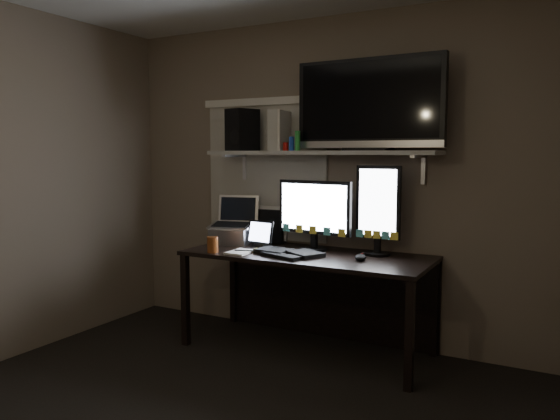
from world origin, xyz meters
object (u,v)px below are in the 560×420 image
Objects in this scene: monitor_landscape at (314,215)px; keyboard at (289,252)px; mouse at (360,257)px; tablet at (261,234)px; laptop at (231,221)px; game_console at (281,131)px; monitor_portrait at (378,210)px; speaker at (242,130)px; cup at (213,245)px; desk at (314,274)px; tv at (369,104)px.

monitor_landscape is 1.22× the size of keyboard.
tablet is (-0.88, 0.14, 0.08)m from mouse.
game_console is (0.39, 0.12, 0.71)m from laptop.
game_console is (-0.80, 0.02, 0.58)m from monitor_portrait.
game_console is 0.93× the size of speaker.
cup is (-1.07, -0.24, 0.04)m from mouse.
mouse is 1.20m from game_console.
tablet is (-0.43, -0.06, -0.17)m from monitor_landscape.
mouse is (-0.04, -0.24, -0.31)m from monitor_portrait.
desk is 7.55× the size of tablet.
cup is at bearing -152.46° from tv.
keyboard is (-0.09, -0.24, -0.26)m from monitor_landscape.
laptop is (-0.72, -0.03, 0.37)m from desk.
game_console is at bearing -179.15° from tv.
mouse is 0.31× the size of laptop.
monitor_landscape is 5.20× the size of mouse.
game_console is (-0.72, 0.01, -0.17)m from tv.
keyboard is 0.40m from tablet.
cup is (0.09, -0.38, -0.13)m from laptop.
desk is at bearing -12.83° from laptop.
monitor_portrait reaches higher than tablet.
game_console is at bearing 1.23° from laptop.
speaker is (-1.11, 0.25, 0.89)m from mouse.
desk is at bearing -169.34° from monitor_portrait.
tv is at bearing 48.76° from keyboard.
keyboard is 4.31× the size of cup.
speaker reaches higher than cup.
game_console reaches higher than mouse.
laptop reaches higher than cup.
laptop is (-0.71, -0.06, -0.08)m from monitor_landscape.
monitor_portrait is at bearing 44.29° from keyboard.
speaker is at bearing -177.98° from tv.
game_console is at bearing 177.11° from monitor_landscape.
desk is 0.70m from monitor_portrait.
monitor_portrait is 1.23m from cup.
monitor_portrait reaches higher than keyboard.
speaker reaches higher than tablet.
mouse is at bearing -22.74° from laptop.
mouse is 1.44m from speaker.
monitor_landscape is at bearing -10.73° from laptop.
cup is at bearing -146.40° from desk.
mouse is at bearing -0.57° from tablet.
mouse is 0.89m from tablet.
tablet is at bearing -170.73° from monitor_portrait.
mouse is (0.44, -0.21, -0.25)m from monitor_landscape.
game_console is (-0.23, 0.30, 0.89)m from keyboard.
monitor_landscape is 0.36m from keyboard.
speaker is at bearing 164.04° from tablet.
monitor_landscape is 0.72m from laptop.
mouse is (0.44, -0.18, 0.20)m from desk.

